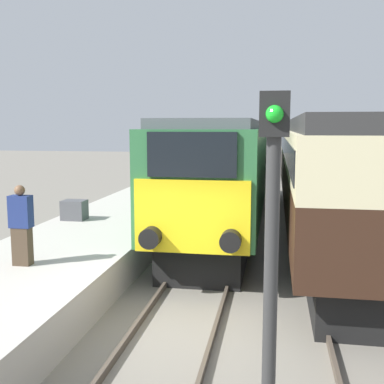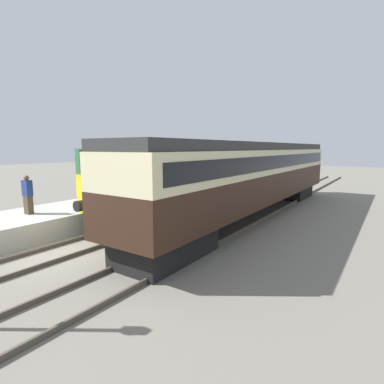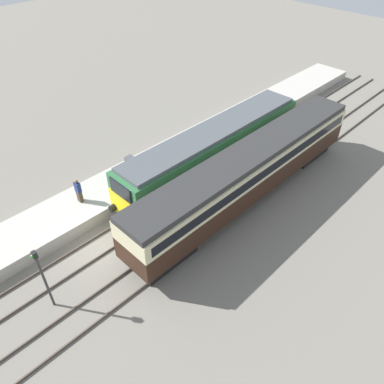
% 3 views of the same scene
% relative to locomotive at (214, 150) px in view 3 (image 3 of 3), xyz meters
% --- Properties ---
extents(ground_plane, '(120.00, 120.00, 0.00)m').
position_rel_locomotive_xyz_m(ground_plane, '(0.00, -9.73, -2.19)').
color(ground_plane, slate).
extents(platform_left, '(3.50, 50.00, 0.84)m').
position_rel_locomotive_xyz_m(platform_left, '(-3.30, -1.73, -1.76)').
color(platform_left, '#B7B2A8').
rests_on(platform_left, ground_plane).
extents(rails_near_track, '(1.51, 60.00, 0.14)m').
position_rel_locomotive_xyz_m(rails_near_track, '(0.00, -4.73, -2.12)').
color(rails_near_track, '#4C4238').
rests_on(rails_near_track, ground_plane).
extents(rails_far_track, '(1.50, 60.00, 0.14)m').
position_rel_locomotive_xyz_m(rails_far_track, '(3.40, -4.73, -2.12)').
color(rails_far_track, '#4C4238').
rests_on(rails_far_track, ground_plane).
extents(locomotive, '(2.70, 16.21, 3.86)m').
position_rel_locomotive_xyz_m(locomotive, '(0.00, 0.00, 0.00)').
color(locomotive, black).
rests_on(locomotive, ground_plane).
extents(passenger_carriage, '(2.75, 19.39, 3.90)m').
position_rel_locomotive_xyz_m(passenger_carriage, '(3.40, -0.35, 0.19)').
color(passenger_carriage, black).
rests_on(passenger_carriage, ground_plane).
extents(person_on_platform, '(0.44, 0.26, 1.66)m').
position_rel_locomotive_xyz_m(person_on_platform, '(-3.38, -8.83, -0.52)').
color(person_on_platform, '#473828').
rests_on(person_on_platform, platform_left).
extents(signal_post, '(0.24, 0.28, 3.96)m').
position_rel_locomotive_xyz_m(signal_post, '(1.70, -13.78, 0.17)').
color(signal_post, '#333333').
rests_on(signal_post, ground_plane).
extents(luggage_crate, '(0.70, 0.56, 0.60)m').
position_rel_locomotive_xyz_m(luggage_crate, '(-4.32, -4.06, -1.04)').
color(luggage_crate, '#4C4C51').
rests_on(luggage_crate, platform_left).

